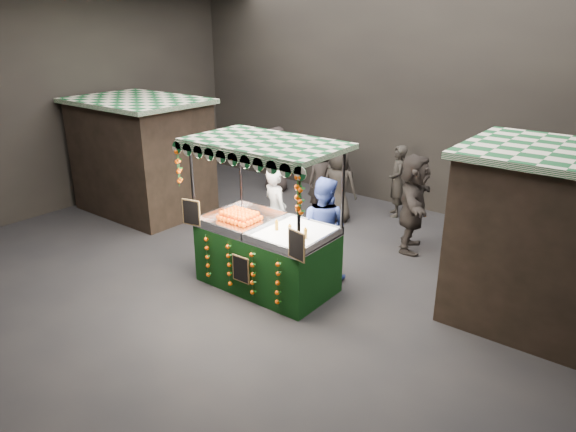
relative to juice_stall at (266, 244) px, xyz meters
The scene contains 15 objects.
ground 0.87m from the juice_stall, 147.37° to the left, with size 12.00×12.00×0.00m, color black.
market_hall 2.64m from the juice_stall, 147.37° to the left, with size 12.10×10.10×5.05m.
neighbour_stall_left 4.91m from the juice_stall, 165.65° to the left, with size 3.00×2.20×2.60m.
neighbour_stall_right 4.45m from the juice_stall, 22.77° to the left, with size 3.00×2.20×2.60m.
juice_stall is the anchor object (origin of this frame).
vendor_grey 1.22m from the juice_stall, 121.04° to the left, with size 0.75×0.63×1.75m.
vendor_blue 1.04m from the juice_stall, 59.42° to the left, with size 0.99×0.83×1.81m.
shopper_0 3.58m from the juice_stall, 109.71° to the left, with size 0.69×0.63×1.57m.
shopper_1 3.99m from the juice_stall, 48.87° to the left, with size 0.97×0.78×1.88m.
shopper_2 4.46m from the juice_stall, 107.80° to the left, with size 0.98×0.45×1.64m.
shopper_3 3.98m from the juice_stall, 51.43° to the left, with size 1.03×1.24×1.66m.
shopper_4 5.34m from the juice_stall, 126.88° to the left, with size 0.92×0.71×1.68m.
shopper_5 3.15m from the juice_stall, 66.61° to the left, with size 1.17×1.86×1.92m.
shopper_6 4.44m from the juice_stall, 88.07° to the left, with size 0.65×0.71×1.64m.
shopper_7 3.44m from the juice_stall, 102.15° to the left, with size 0.88×0.67×1.62m.
Camera 1 is at (5.40, -6.17, 4.24)m, focal length 32.39 mm.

